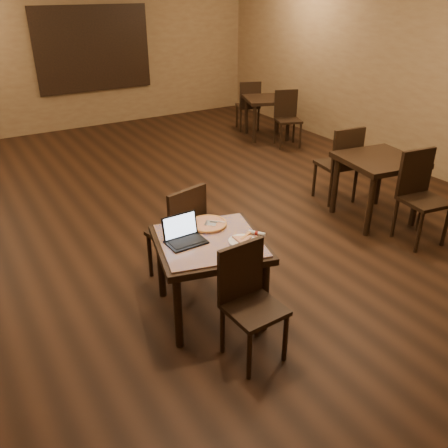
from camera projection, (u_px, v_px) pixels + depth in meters
ground at (187, 216)px, 6.23m from camera, size 10.00×10.00×0.00m
wall_back at (68, 53)px, 9.36m from camera, size 8.00×0.02×3.00m
wall_right at (411, 72)px, 7.40m from camera, size 0.02×10.00×3.00m
mural at (93, 49)px, 9.53m from camera, size 2.34×0.05×1.64m
tiled_table at (210, 250)px, 4.15m from camera, size 1.12×1.12×0.76m
chair_main_near at (248, 296)px, 3.73m from camera, size 0.44×0.44×0.97m
chair_main_far at (181, 229)px, 4.65m from camera, size 0.54×0.54×1.04m
laptop at (183, 235)px, 4.06m from camera, size 0.33×0.26×0.22m
plate at (242, 241)px, 4.06m from camera, size 0.24×0.24×0.01m
pizza_slice at (242, 239)px, 4.05m from camera, size 0.27×0.27×0.02m
pizza_pan at (208, 225)px, 4.34m from camera, size 0.33×0.33×0.01m
pizza_whole at (208, 224)px, 4.33m from camera, size 0.35×0.35×0.02m
spatula at (211, 223)px, 4.32m from camera, size 0.26×0.25×0.01m
napkin_roll at (257, 233)px, 4.17m from camera, size 0.12×0.14×0.04m
other_table_a at (267, 105)px, 9.15m from camera, size 1.06×1.06×0.77m
other_table_a_chair_near at (287, 115)px, 8.75m from camera, size 0.56×0.56×1.00m
other_table_a_chair_far at (249, 103)px, 9.62m from camera, size 0.56×0.56×1.00m
other_table_c at (378, 168)px, 5.88m from camera, size 1.00×1.00×0.83m
other_table_c_chair_near at (420, 191)px, 5.45m from camera, size 0.53×0.53×1.07m
other_table_c_chair_far at (341, 161)px, 6.39m from camera, size 0.53×0.53×1.07m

